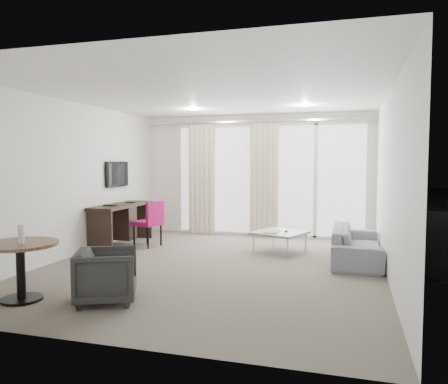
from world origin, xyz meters
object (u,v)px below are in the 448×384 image
(desk, at_px, (122,224))
(desk_chair, at_px, (147,224))
(coffee_table, at_px, (280,242))
(round_table, at_px, (21,271))
(sofa, at_px, (357,244))
(rattan_chair_a, at_px, (316,211))
(rattan_chair_b, at_px, (326,209))
(tub_armchair, at_px, (107,276))

(desk, relative_size, desk_chair, 1.93)
(coffee_table, bearing_deg, desk_chair, -176.66)
(round_table, height_order, sofa, round_table)
(round_table, relative_size, coffee_table, 1.03)
(coffee_table, bearing_deg, rattan_chair_a, 81.83)
(desk, bearing_deg, rattan_chair_a, 40.68)
(desk_chair, relative_size, rattan_chair_a, 1.01)
(desk_chair, xyz_separation_m, rattan_chair_b, (3.10, 3.49, 0.01))
(round_table, distance_m, rattan_chair_b, 7.50)
(desk, height_order, rattan_chair_b, rattan_chair_b)
(desk, distance_m, tub_armchair, 3.51)
(desk_chair, distance_m, coffee_table, 2.51)
(round_table, height_order, coffee_table, round_table)
(round_table, height_order, tub_armchair, round_table)
(round_table, height_order, rattan_chair_b, rattan_chair_b)
(desk, height_order, rattan_chair_a, rattan_chair_a)
(desk_chair, height_order, coffee_table, desk_chair)
(desk, relative_size, rattan_chair_a, 1.94)
(rattan_chair_b, bearing_deg, coffee_table, -123.29)
(desk_chair, distance_m, rattan_chair_b, 4.67)
(sofa, bearing_deg, coffee_table, 74.90)
(desk, relative_size, rattan_chair_b, 1.90)
(tub_armchair, distance_m, rattan_chair_a, 6.38)
(sofa, relative_size, rattan_chair_b, 2.16)
(coffee_table, xyz_separation_m, sofa, (1.29, -0.35, 0.09))
(desk_chair, height_order, rattan_chair_a, desk_chair)
(desk, relative_size, tub_armchair, 2.48)
(tub_armchair, xyz_separation_m, rattan_chair_b, (2.08, 6.62, 0.13))
(coffee_table, height_order, rattan_chair_b, rattan_chair_b)
(round_table, xyz_separation_m, sofa, (3.74, 3.15, -0.06))
(tub_armchair, bearing_deg, coffee_table, -49.14)
(tub_armchair, bearing_deg, desk_chair, -6.90)
(desk, height_order, desk_chair, desk_chair)
(desk_chair, relative_size, tub_armchair, 1.29)
(sofa, bearing_deg, desk_chair, 86.92)
(round_table, relative_size, tub_armchair, 1.26)
(tub_armchair, height_order, sofa, tub_armchair)
(desk, height_order, sofa, desk)
(tub_armchair, distance_m, rattan_chair_b, 6.94)
(tub_armchair, xyz_separation_m, sofa, (2.76, 2.93, -0.03))
(desk_chair, bearing_deg, rattan_chair_a, 62.94)
(coffee_table, relative_size, sofa, 0.43)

